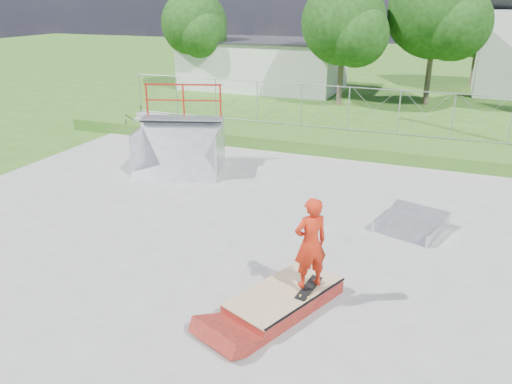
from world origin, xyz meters
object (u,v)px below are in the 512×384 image
at_px(quarter_pipe, 178,132).
at_px(skater, 310,247).
at_px(grind_box, 284,299).
at_px(flat_bank_ramp, 411,223).

bearing_deg(quarter_pipe, skater, -61.66).
bearing_deg(grind_box, flat_bank_ramp, 88.64).
bearing_deg(quarter_pipe, flat_bank_ramp, -31.48).
height_order(grind_box, quarter_pipe, quarter_pipe).
xyz_separation_m(grind_box, quarter_pipe, (-5.91, 6.36, 1.24)).
distance_m(grind_box, flat_bank_ramp, 4.81).
distance_m(quarter_pipe, flat_bank_ramp, 8.21).
height_order(grind_box, flat_bank_ramp, flat_bank_ramp).
height_order(flat_bank_ramp, skater, skater).
xyz_separation_m(quarter_pipe, skater, (6.33, -6.16, -0.12)).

